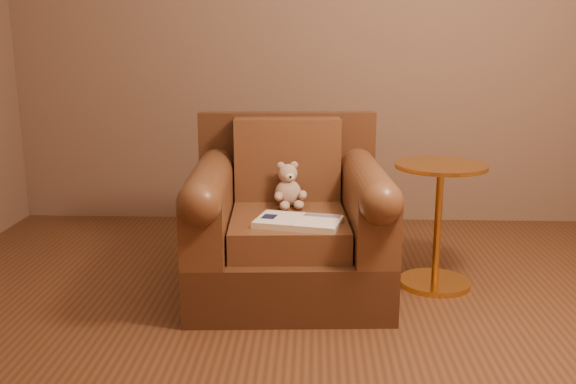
{
  "coord_description": "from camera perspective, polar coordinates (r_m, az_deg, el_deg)",
  "views": [
    {
      "loc": [
        0.06,
        -2.39,
        1.24
      ],
      "look_at": [
        -0.07,
        0.61,
        0.52
      ],
      "focal_mm": 40.0,
      "sensor_mm": 36.0,
      "label": 1
    }
  ],
  "objects": [
    {
      "name": "floor",
      "position": [
        2.69,
        0.93,
        -14.01
      ],
      "size": [
        4.0,
        4.0,
        0.0
      ],
      "primitive_type": "plane",
      "color": "#57341E",
      "rests_on": "ground"
    },
    {
      "name": "armchair",
      "position": [
        3.21,
        0.02,
        -2.97
      ],
      "size": [
        1.0,
        0.96,
        0.86
      ],
      "rotation": [
        0.0,
        0.0,
        0.06
      ],
      "color": "#442716",
      "rests_on": "floor"
    },
    {
      "name": "teddy_bear",
      "position": [
        3.25,
        0.06,
        0.23
      ],
      "size": [
        0.17,
        0.19,
        0.23
      ],
      "rotation": [
        0.0,
        0.0,
        0.26
      ],
      "color": "tan",
      "rests_on": "armchair"
    },
    {
      "name": "guidebook",
      "position": [
        2.94,
        0.92,
        -2.67
      ],
      "size": [
        0.42,
        0.31,
        0.03
      ],
      "rotation": [
        0.0,
        0.0,
        -0.22
      ],
      "color": "beige",
      "rests_on": "armchair"
    },
    {
      "name": "side_table",
      "position": [
        3.33,
        13.19,
        -2.53
      ],
      "size": [
        0.46,
        0.46,
        0.64
      ],
      "color": "gold",
      "rests_on": "floor"
    }
  ]
}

